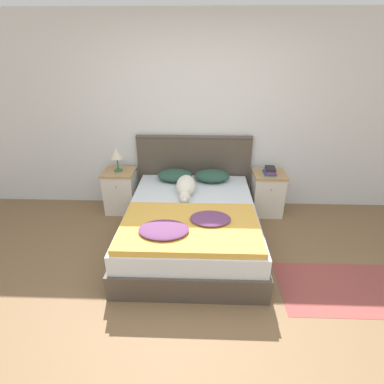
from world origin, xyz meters
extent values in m
plane|color=brown|center=(0.00, 0.00, 0.00)|extent=(16.00, 16.00, 0.00)
cube|color=silver|center=(0.00, 2.13, 1.27)|extent=(9.00, 0.06, 2.55)
cube|color=#4C4238|center=(-0.07, 1.07, 0.14)|extent=(1.51, 1.93, 0.27)
cube|color=silver|center=(-0.07, 1.07, 0.38)|extent=(1.45, 1.87, 0.21)
cube|color=#4C4238|center=(-0.07, 2.06, 0.51)|extent=(1.59, 0.04, 1.02)
cylinder|color=#4C4238|center=(-0.07, 2.06, 1.02)|extent=(1.59, 0.06, 0.06)
cube|color=silver|center=(-1.10, 1.84, 0.29)|extent=(0.40, 0.39, 0.57)
cube|color=tan|center=(-1.10, 1.84, 0.59)|extent=(0.43, 0.41, 0.03)
sphere|color=tan|center=(-1.10, 1.64, 0.45)|extent=(0.02, 0.02, 0.02)
cube|color=silver|center=(0.95, 1.84, 0.29)|extent=(0.40, 0.39, 0.57)
cube|color=tan|center=(0.95, 1.84, 0.59)|extent=(0.43, 0.41, 0.03)
sphere|color=tan|center=(0.95, 1.64, 0.45)|extent=(0.02, 0.02, 0.02)
ellipsoid|color=#284C3D|center=(-0.32, 1.82, 0.55)|extent=(0.47, 0.33, 0.15)
ellipsoid|color=#284C3D|center=(0.18, 1.82, 0.55)|extent=(0.47, 0.33, 0.15)
cube|color=gold|center=(-0.07, 0.61, 0.51)|extent=(1.38, 0.90, 0.06)
ellipsoid|color=#663860|center=(-0.32, 0.47, 0.56)|extent=(0.48, 0.36, 0.06)
ellipsoid|color=#663860|center=(0.13, 0.70, 0.56)|extent=(0.41, 0.32, 0.05)
ellipsoid|color=silver|center=(-0.16, 1.45, 0.58)|extent=(0.24, 0.45, 0.20)
sphere|color=silver|center=(-0.16, 1.20, 0.54)|extent=(0.14, 0.14, 0.14)
ellipsoid|color=silver|center=(-0.16, 1.14, 0.53)|extent=(0.06, 0.07, 0.05)
cone|color=silver|center=(-0.19, 1.21, 0.59)|extent=(0.04, 0.04, 0.05)
cone|color=silver|center=(-0.12, 1.21, 0.59)|extent=(0.04, 0.04, 0.05)
ellipsoid|color=silver|center=(-0.12, 1.64, 0.52)|extent=(0.14, 0.20, 0.07)
cube|color=#285689|center=(0.94, 1.81, 0.61)|extent=(0.15, 0.18, 0.03)
cube|color=#703D7F|center=(0.95, 1.80, 0.64)|extent=(0.13, 0.19, 0.03)
cube|color=#232328|center=(0.95, 1.80, 0.68)|extent=(0.13, 0.19, 0.03)
cylinder|color=#336B4C|center=(-1.10, 1.84, 0.61)|extent=(0.11, 0.11, 0.02)
cylinder|color=#336B4C|center=(-1.10, 1.84, 0.70)|extent=(0.02, 0.02, 0.16)
cone|color=beige|center=(-1.10, 1.84, 0.86)|extent=(0.18, 0.18, 0.15)
cube|color=#93423D|center=(1.44, 0.35, 0.00)|extent=(1.25, 0.74, 0.00)
camera|label=1|loc=(0.04, -1.91, 2.14)|focal=28.00mm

